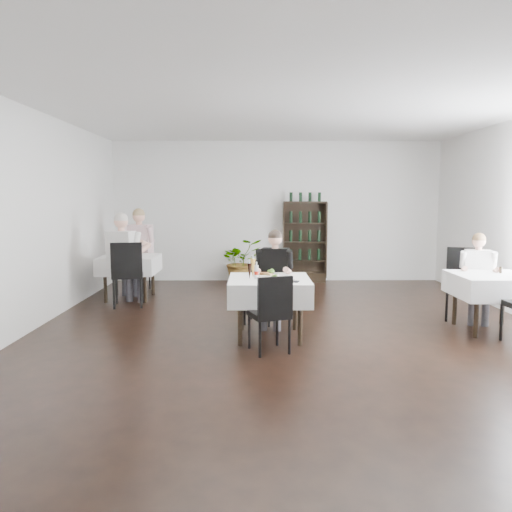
# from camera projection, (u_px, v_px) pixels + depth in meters

# --- Properties ---
(room_shell) EXTENTS (9.00, 9.00, 9.00)m
(room_shell) POSITION_uv_depth(u_px,v_px,m) (293.00, 221.00, 6.28)
(room_shell) COLOR black
(room_shell) RESTS_ON ground
(wine_shelf) EXTENTS (0.90, 0.28, 1.75)m
(wine_shelf) POSITION_uv_depth(u_px,v_px,m) (305.00, 243.00, 10.64)
(wine_shelf) COLOR black
(wine_shelf) RESTS_ON ground
(main_table) EXTENTS (1.03, 1.03, 0.77)m
(main_table) POSITION_uv_depth(u_px,v_px,m) (269.00, 290.00, 6.38)
(main_table) COLOR black
(main_table) RESTS_ON ground
(left_table) EXTENTS (0.98, 0.98, 0.77)m
(left_table) POSITION_uv_depth(u_px,v_px,m) (129.00, 264.00, 8.84)
(left_table) COLOR black
(left_table) RESTS_ON ground
(right_table) EXTENTS (0.98, 0.98, 0.77)m
(right_table) POSITION_uv_depth(u_px,v_px,m) (491.00, 286.00, 6.70)
(right_table) COLOR black
(right_table) RESTS_ON ground
(potted_tree) EXTENTS (1.07, 1.01, 0.94)m
(potted_tree) POSITION_uv_depth(u_px,v_px,m) (241.00, 261.00, 10.51)
(potted_tree) COLOR #1E521C
(potted_tree) RESTS_ON ground
(main_chair_far) EXTENTS (0.49, 0.49, 0.89)m
(main_chair_far) POSITION_uv_depth(u_px,v_px,m) (261.00, 287.00, 7.20)
(main_chair_far) COLOR black
(main_chair_far) RESTS_ON ground
(main_chair_near) EXTENTS (0.53, 0.54, 0.92)m
(main_chair_near) POSITION_uv_depth(u_px,v_px,m) (271.00, 309.00, 5.72)
(main_chair_near) COLOR black
(main_chair_near) RESTS_ON ground
(left_chair_far) EXTENTS (0.45, 0.45, 0.87)m
(left_chair_far) POSITION_uv_depth(u_px,v_px,m) (139.00, 265.00, 9.69)
(left_chair_far) COLOR black
(left_chair_far) RESTS_ON ground
(left_chair_near) EXTENTS (0.57, 0.58, 1.08)m
(left_chair_near) POSITION_uv_depth(u_px,v_px,m) (127.00, 270.00, 8.16)
(left_chair_near) COLOR black
(left_chair_near) RESTS_ON ground
(right_chair_far) EXTENTS (0.63, 0.63, 1.05)m
(right_chair_far) POSITION_uv_depth(u_px,v_px,m) (463.00, 279.00, 7.39)
(right_chair_far) COLOR black
(right_chair_far) RESTS_ON ground
(diner_main) EXTENTS (0.56, 0.59, 1.35)m
(diner_main) POSITION_uv_depth(u_px,v_px,m) (274.00, 271.00, 6.93)
(diner_main) COLOR #3A3940
(diner_main) RESTS_ON ground
(diner_left_far) EXTENTS (0.67, 0.71, 1.60)m
(diner_left_far) POSITION_uv_depth(u_px,v_px,m) (138.00, 244.00, 9.37)
(diner_left_far) COLOR #3A3940
(diner_left_far) RESTS_ON ground
(diner_left_near) EXTENTS (0.65, 0.70, 1.56)m
(diner_left_near) POSITION_uv_depth(u_px,v_px,m) (124.00, 252.00, 8.26)
(diner_left_near) COLOR #3A3940
(diner_left_near) RESTS_ON ground
(diner_right_far) EXTENTS (0.54, 0.58, 1.29)m
(diner_right_far) POSITION_uv_depth(u_px,v_px,m) (478.00, 271.00, 7.17)
(diner_right_far) COLOR #3A3940
(diner_right_far) RESTS_ON ground
(plate_far) EXTENTS (0.37, 0.37, 0.09)m
(plate_far) POSITION_uv_depth(u_px,v_px,m) (267.00, 274.00, 6.57)
(plate_far) COLOR white
(plate_far) RESTS_ON main_table
(plate_near) EXTENTS (0.30, 0.30, 0.08)m
(plate_near) POSITION_uv_depth(u_px,v_px,m) (271.00, 280.00, 6.14)
(plate_near) COLOR white
(plate_near) RESTS_ON main_table
(pilsner_dark) EXTENTS (0.06, 0.06, 0.26)m
(pilsner_dark) POSITION_uv_depth(u_px,v_px,m) (250.00, 271.00, 6.27)
(pilsner_dark) COLOR black
(pilsner_dark) RESTS_ON main_table
(pilsner_lager) EXTENTS (0.07, 0.07, 0.31)m
(pilsner_lager) POSITION_uv_depth(u_px,v_px,m) (253.00, 268.00, 6.39)
(pilsner_lager) COLOR gold
(pilsner_lager) RESTS_ON main_table
(coke_bottle) EXTENTS (0.06, 0.06, 0.22)m
(coke_bottle) POSITION_uv_depth(u_px,v_px,m) (256.00, 272.00, 6.32)
(coke_bottle) COLOR silver
(coke_bottle) RESTS_ON main_table
(napkin_cutlery) EXTENTS (0.19, 0.18, 0.02)m
(napkin_cutlery) POSITION_uv_depth(u_px,v_px,m) (292.00, 281.00, 6.11)
(napkin_cutlery) COLOR black
(napkin_cutlery) RESTS_ON main_table
(pepper_mill) EXTENTS (0.04, 0.04, 0.09)m
(pepper_mill) POSITION_uv_depth(u_px,v_px,m) (501.00, 270.00, 6.80)
(pepper_mill) COLOR black
(pepper_mill) RESTS_ON right_table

